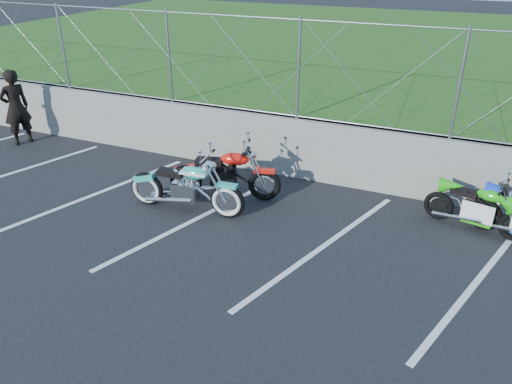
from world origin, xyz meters
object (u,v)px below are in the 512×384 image
at_px(cruiser_turquoise, 187,189).
at_px(naked_orange, 226,176).
at_px(sportbike_green, 478,209).
at_px(person_standing, 16,107).

xyz_separation_m(cruiser_turquoise, naked_orange, (0.41, 0.78, 0.01)).
distance_m(sportbike_green, person_standing, 10.68).
height_order(sportbike_green, person_standing, person_standing).
height_order(naked_orange, sportbike_green, naked_orange).
bearing_deg(naked_orange, sportbike_green, -7.45).
bearing_deg(sportbike_green, person_standing, -167.16).
relative_size(cruiser_turquoise, person_standing, 1.25).
distance_m(cruiser_turquoise, naked_orange, 0.88).
xyz_separation_m(cruiser_turquoise, person_standing, (-5.67, 1.43, 0.47)).
height_order(cruiser_turquoise, person_standing, person_standing).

